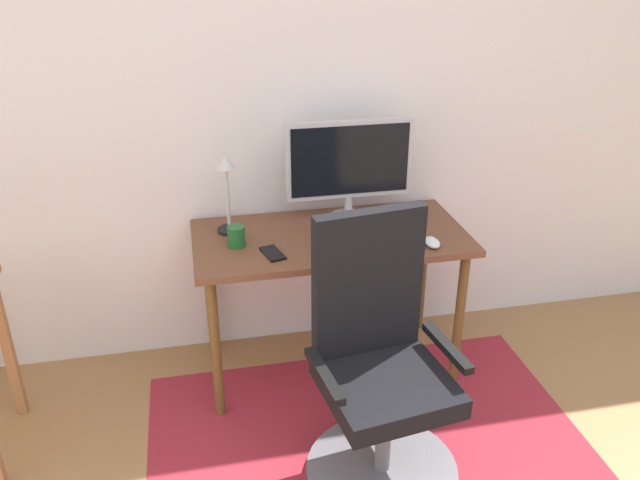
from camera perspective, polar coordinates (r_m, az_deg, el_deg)
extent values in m
cube|color=silver|center=(3.02, 0.64, 13.70)|extent=(6.00, 0.10, 2.60)
cube|color=maroon|center=(2.75, 4.85, -18.75)|extent=(1.81, 1.41, 0.01)
cube|color=brown|center=(2.85, 0.93, 0.23)|extent=(1.22, 0.60, 0.03)
cylinder|color=brown|center=(2.77, -9.29, -9.59)|extent=(0.04, 0.04, 0.69)
cylinder|color=brown|center=(2.99, 12.30, -6.98)|extent=(0.04, 0.04, 0.69)
cylinder|color=brown|center=(3.17, -9.83, -4.67)|extent=(0.04, 0.04, 0.69)
cylinder|color=brown|center=(3.37, 9.12, -2.73)|extent=(0.04, 0.04, 0.69)
cylinder|color=#B2B2B7|center=(3.01, 2.53, 2.07)|extent=(0.18, 0.18, 0.01)
cylinder|color=#B2B2B7|center=(2.99, 2.55, 3.05)|extent=(0.04, 0.04, 0.10)
cube|color=#B7B7BC|center=(2.91, 2.64, 7.22)|extent=(0.58, 0.04, 0.36)
cube|color=black|center=(2.89, 2.74, 7.10)|extent=(0.54, 0.00, 0.32)
cube|color=black|center=(2.71, 4.00, -0.70)|extent=(0.43, 0.13, 0.02)
ellipsoid|color=white|center=(2.78, 9.98, -0.21)|extent=(0.06, 0.10, 0.03)
cylinder|color=#1D5E28|center=(2.74, -7.49, 0.33)|extent=(0.08, 0.08, 0.09)
cube|color=black|center=(2.67, -4.24, -1.19)|extent=(0.10, 0.15, 0.01)
cylinder|color=black|center=(2.90, -8.05, 0.91)|extent=(0.11, 0.11, 0.01)
cylinder|color=beige|center=(2.84, -8.24, 3.64)|extent=(0.02, 0.02, 0.28)
cone|color=beige|center=(2.78, -8.46, 6.92)|extent=(0.08, 0.08, 0.06)
cylinder|color=slate|center=(2.67, 5.50, -19.87)|extent=(0.59, 0.59, 0.05)
cylinder|color=slate|center=(2.53, 5.70, -16.65)|extent=(0.06, 0.06, 0.35)
cube|color=black|center=(2.39, 5.93, -12.80)|extent=(0.50, 0.50, 0.08)
cube|color=black|center=(2.35, 4.30, -3.82)|extent=(0.42, 0.12, 0.57)
cube|color=black|center=(2.25, 0.37, -11.98)|extent=(0.08, 0.31, 0.03)
cube|color=black|center=(2.42, 11.28, -9.37)|extent=(0.08, 0.31, 0.03)
cube|color=#A56C40|center=(3.04, -26.13, -8.57)|extent=(0.04, 0.04, 0.69)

